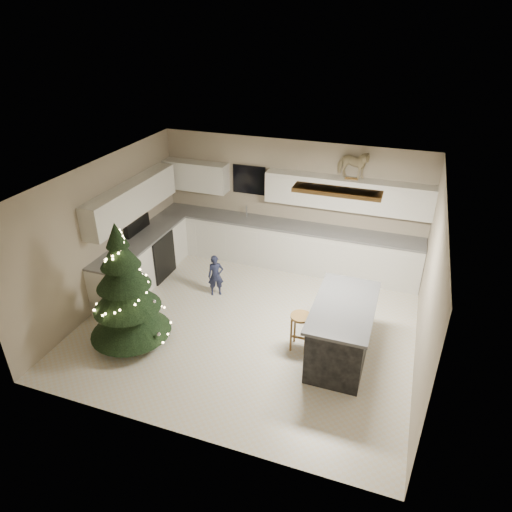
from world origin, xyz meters
name	(u,v)px	position (x,y,z in m)	size (l,w,h in m)	color
ground_plane	(249,323)	(0.00, 0.00, 0.00)	(5.50, 5.50, 0.00)	beige
room_shell	(250,232)	(0.02, 0.00, 1.75)	(5.52, 5.02, 2.61)	tan
cabinetry	(235,237)	(-0.91, 1.65, 0.76)	(5.50, 3.20, 2.00)	silver
island	(342,331)	(1.62, -0.31, 0.48)	(0.90, 1.70, 0.95)	black
bar_stool	(301,324)	(0.98, -0.34, 0.48)	(0.33, 0.33, 0.63)	olive
christmas_tree	(126,296)	(-1.65, -1.08, 0.87)	(1.33, 1.29, 2.13)	#3F2816
toddler	(216,276)	(-0.91, 0.66, 0.41)	(0.30, 0.19, 0.81)	black
rocking_horse	(353,164)	(1.21, 2.33, 2.28)	(0.65, 0.36, 0.55)	olive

